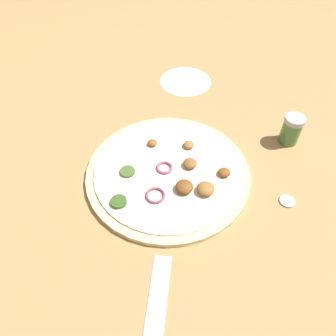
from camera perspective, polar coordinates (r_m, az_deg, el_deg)
The scene contains 5 objects.
ground_plane at distance 0.73m, azimuth 0.00°, elevation -1.12°, with size 3.00×3.00×0.00m, color tan.
pizza at distance 0.72m, azimuth 0.12°, elevation -0.79°, with size 0.36×0.36×0.03m.
spice_jar at distance 0.83m, azimuth 20.69°, elevation 6.29°, with size 0.05×0.05×0.07m.
loose_cap at distance 0.72m, azimuth 20.09°, elevation -5.36°, with size 0.03×0.03×0.01m.
flour_patch at distance 1.00m, azimuth 3.05°, elevation 14.86°, with size 0.15×0.15×0.00m.
Camera 1 is at (-0.17, -0.44, 0.56)m, focal length 35.00 mm.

